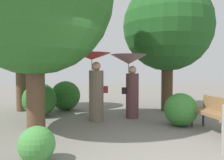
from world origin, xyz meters
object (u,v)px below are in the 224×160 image
person_right (130,73)px  tree_mid_left (20,33)px  tree_near_right (168,19)px  person_left (94,76)px  park_bench (218,112)px

person_right → tree_mid_left: (-3.53, 1.94, 1.42)m
tree_mid_left → tree_near_right: bearing=-10.9°
person_left → tree_mid_left: tree_mid_left is taller
person_left → park_bench: bearing=-125.4°
person_right → park_bench: person_right is taller
person_right → tree_near_right: size_ratio=0.38×
person_left → tree_near_right: tree_near_right is taller
park_bench → tree_mid_left: bearing=-129.6°
tree_near_right → tree_mid_left: (-5.20, 1.00, -0.50)m
person_right → park_bench: size_ratio=1.30×
person_left → person_right: 1.14m
person_left → tree_mid_left: (-2.41, 2.09, 1.51)m
person_left → tree_near_right: size_ratio=0.39×
tree_near_right → person_right: bearing=-150.6°
person_right → tree_mid_left: bearing=60.4°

